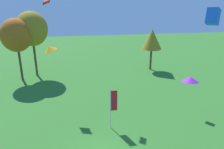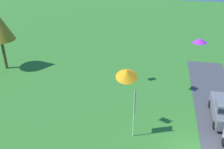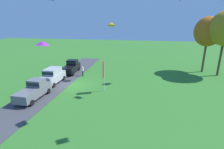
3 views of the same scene
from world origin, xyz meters
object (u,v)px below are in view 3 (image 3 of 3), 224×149
Objects in this scene: car_suv_near_entrance at (53,75)px; person_beside_suv at (83,71)px; kite_delta_over_trees at (111,24)px; car_pickup_far_end at (34,90)px; flag_banner at (104,72)px; kite_delta_near_flag at (43,43)px; car_pickup_mid_row at (72,67)px; tree_far_right at (208,32)px.

person_beside_suv is (-4.28, 3.09, -0.42)m from car_suv_near_entrance.
car_pickup_far_end is at bearing -40.68° from kite_delta_over_trees.
flag_banner reaches higher than person_beside_suv.
kite_delta_over_trees is 0.92× the size of kite_delta_near_flag.
car_pickup_far_end reaches higher than person_beside_suv.
kite_delta_near_flag is (6.78, 3.17, 5.62)m from car_suv_near_entrance.
kite_delta_over_trees reaches higher than flag_banner.
car_pickup_mid_row is 10.82m from kite_delta_over_trees.
car_suv_near_entrance is at bearing -35.89° from person_beside_suv.
car_pickup_mid_row is at bearing 175.41° from car_suv_near_entrance.
kite_delta_over_trees is at bearing -66.71° from tree_far_right.
person_beside_suv is 22.48m from tree_far_right.
car_pickup_mid_row is at bearing -120.88° from person_beside_suv.
car_pickup_far_end is at bearing -56.04° from tree_far_right.
flag_banner is at bearing 78.31° from car_suv_near_entrance.
tree_far_right is 8.47× the size of kite_delta_over_trees.
kite_delta_near_flag is (5.10, -4.93, 4.16)m from flag_banner.
car_pickup_mid_row reaches higher than person_beside_suv.
kite_delta_over_trees reaches higher than kite_delta_near_flag.
flag_banner is 3.50× the size of kite_delta_near_flag.
person_beside_suv is 1.49× the size of kite_delta_over_trees.
tree_far_right is 2.23× the size of flag_banner.
car_suv_near_entrance is 1.07× the size of flag_banner.
car_suv_near_entrance is 4.04× the size of kite_delta_over_trees.
car_suv_near_entrance is at bearing -154.90° from kite_delta_near_flag.
kite_delta_near_flag is at bearing 25.10° from car_suv_near_entrance.
kite_delta_near_flag is at bearing -49.83° from tree_far_right.
car_pickup_mid_row is 0.53× the size of tree_far_right.
car_suv_near_entrance is 0.48× the size of tree_far_right.
flag_banner reaches higher than car_pickup_far_end.
tree_far_right is 7.81× the size of kite_delta_near_flag.
kite_delta_near_flag is at bearing 0.42° from person_beside_suv.
car_pickup_far_end is 28.84m from tree_far_right.
car_pickup_mid_row is 5.87m from car_suv_near_entrance.
person_beside_suv is 0.18× the size of tree_far_right.
car_suv_near_entrance is at bearing -4.59° from car_pickup_mid_row.
flag_banner is (12.26, -15.63, -4.40)m from tree_far_right.
car_suv_near_entrance is at bearing -176.22° from car_pickup_far_end.
person_beside_suv is at bearing -73.01° from tree_far_right.
tree_far_right is (-15.75, 23.39, 6.05)m from car_pickup_far_end.
kite_delta_over_trees is at bearing 115.44° from car_suv_near_entrance.
tree_far_right reaches higher than car_pickup_mid_row.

